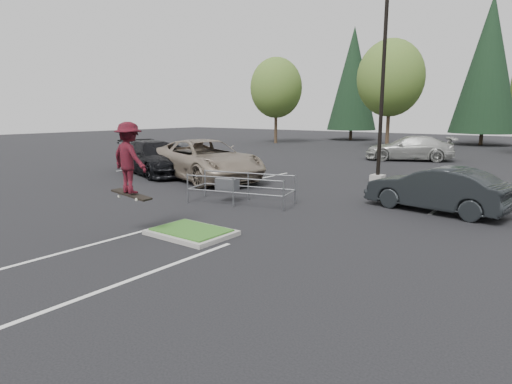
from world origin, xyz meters
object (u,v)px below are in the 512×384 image
Objects in this scene: cart_corral at (230,184)px; car_l_tan at (205,160)px; conif_b at (488,65)px; decid_a at (276,90)px; decid_b at (390,81)px; light_pole at (383,84)px; car_r_charc at (436,189)px; conif_a at (353,79)px; skateboarder at (129,158)px; car_far_silver at (411,148)px; car_l_grey at (186,153)px; car_l_black at (154,157)px.

car_l_tan is at bearing 128.62° from cart_corral.
conif_b is at bearing 5.02° from car_l_tan.
decid_b is (12.00, 0.50, 0.46)m from decid_a.
car_r_charc is at bearing -51.34° from light_pole.
conif_a reaches higher than decid_b.
skateboarder reaches higher than car_r_charc.
light_pole is 1.75× the size of car_far_silver.
car_far_silver is (0.06, 23.00, -1.26)m from skateboarder.
car_l_grey is (2.50, -29.28, -6.36)m from conif_a.
conif_b is (14.00, 0.50, 0.75)m from conif_a.
skateboarder is at bearing -96.17° from cart_corral.
car_l_grey is at bearing 39.44° from car_l_black.
light_pole is 28.69m from conif_b.
car_l_black reaches higher than car_l_grey.
conif_a is (-7.99, 9.47, 1.05)m from decid_b.
conif_b is at bearing 152.43° from car_far_silver.
skateboarder reaches higher than car_l_tan.
car_l_black is (-3.50, -0.30, -0.09)m from car_l_tan.
car_l_tan is 11.01m from car_r_charc.
cart_corral is (-1.93, -36.61, -7.18)m from conif_b.
skateboarder reaches higher than cart_corral.
decid_b reaches higher than cart_corral.
conif_a is 1.84× the size of car_l_tan.
cart_corral is (12.07, -36.11, -6.42)m from conif_a.
car_far_silver is (-1.14, -18.50, -7.01)m from conif_b.
decid_b reaches higher than car_l_tan.
car_l_tan is at bearing -44.10° from car_far_silver.
car_l_black reaches higher than car_r_charc.
decid_a is 1.45× the size of car_l_black.
car_l_grey is 16.43m from car_r_charc.
cart_corral is 18.13m from car_far_silver.
light_pole reaches higher than decid_b.
light_pole reaches higher than car_l_grey.
decid_b is at bearing 2.39° from decid_a.
light_pole reaches higher than cart_corral.
conif_a reaches higher than decid_a.
light_pole is 2.54× the size of cart_corral.
conif_b is 34.52m from car_l_tan.
conif_a is at bearing 15.05° from car_l_grey.
light_pole is at bearing -47.07° from car_l_black.
cart_corral is (16.08, -26.14, -4.91)m from decid_a.
cart_corral is 0.69× the size of car_far_silver.
car_r_charc is (4.00, -5.00, -3.81)m from light_pole.
light_pole is 9.16m from car_l_tan.
skateboarder is 9.91m from car_l_tan.
decid_a reaches higher than cart_corral.
car_l_tan is 1.22× the size of car_far_silver.
car_far_silver is (4.87, -8.53, -5.20)m from decid_b.
light_pole is 31.63m from conif_a.
decid_a is 35.46m from skateboarder.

